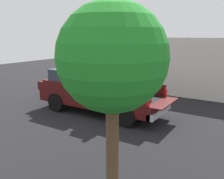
% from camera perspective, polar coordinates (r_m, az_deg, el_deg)
% --- Properties ---
extents(ground_plane, '(40.00, 40.00, 0.00)m').
position_cam_1_polar(ground_plane, '(10.66, -2.74, -5.39)').
color(ground_plane, black).
extents(pickup_truck, '(6.05, 2.06, 2.23)m').
position_cam_1_polar(pickup_truck, '(10.61, -4.37, -0.15)').
color(pickup_truck, '#470F0F').
rests_on(pickup_truck, ground_plane).
extents(building_facade, '(10.18, 0.36, 3.20)m').
position_cam_1_polar(building_facade, '(14.08, 10.49, 5.55)').
color(building_facade, silver).
rests_on(building_facade, ground_plane).
extents(tree_background, '(2.03, 2.03, 3.95)m').
position_cam_1_polar(tree_background, '(4.35, 0.08, 7.23)').
color(tree_background, brown).
rests_on(tree_background, ground_plane).
extents(trash_can, '(0.60, 0.60, 0.98)m').
position_cam_1_polar(trash_can, '(14.84, -4.58, 1.77)').
color(trash_can, '#2D2D33').
rests_on(trash_can, ground_plane).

